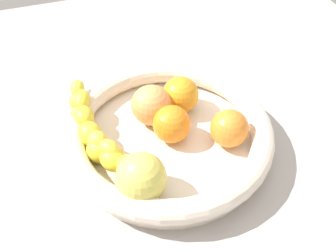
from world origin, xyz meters
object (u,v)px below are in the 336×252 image
object	(u,v)px
banana_draped_right	(87,123)
orange_mid_left	(171,122)
orange_mid_right	(229,128)
peach_blush	(151,105)
fruit_bowl	(168,134)
orange_front	(180,95)
apple_yellow	(141,178)
banana_draped_left	(104,143)

from	to	relation	value
banana_draped_right	orange_mid_left	distance (cm)	14.17
banana_draped_right	orange_mid_left	world-z (taller)	orange_mid_left
orange_mid_right	peach_blush	world-z (taller)	peach_blush
fruit_bowl	banana_draped_right	bearing A→B (deg)	69.22
banana_draped_right	orange_mid_left	bearing A→B (deg)	-108.16
fruit_bowl	orange_front	xyz separation A→B (cm)	(6.40, -4.56, 2.38)
orange_front	apple_yellow	world-z (taller)	apple_yellow
banana_draped_right	orange_mid_right	distance (cm)	23.91
fruit_bowl	orange_mid_left	world-z (taller)	orange_mid_left
orange_mid_left	peach_blush	size ratio (longest dim) A/B	0.90
fruit_bowl	peach_blush	xyz separation A→B (cm)	(5.23, 1.28, 2.65)
orange_mid_left	orange_mid_right	xyz separation A→B (cm)	(-4.47, -8.73, 0.00)
orange_mid_right	peach_blush	xyz separation A→B (cm)	(9.26, 10.66, 0.37)
banana_draped_right	fruit_bowl	bearing A→B (deg)	-110.78
orange_mid_right	banana_draped_left	bearing A→B (deg)	80.20
orange_mid_right	apple_yellow	distance (cm)	17.61
peach_blush	orange_mid_left	bearing A→B (deg)	-158.06
orange_mid_right	peach_blush	bearing A→B (deg)	49.01
banana_draped_left	banana_draped_right	xyz separation A→B (cm)	(5.37, 1.85, -0.15)
banana_draped_right	banana_draped_left	bearing A→B (deg)	-160.98
orange_mid_right	banana_draped_right	bearing A→B (deg)	68.17
banana_draped_right	peach_blush	xyz separation A→B (cm)	(0.37, -11.54, 0.45)
orange_front	apple_yellow	size ratio (longest dim) A/B	0.88
fruit_bowl	peach_blush	bearing A→B (deg)	13.70
banana_draped_left	apple_yellow	bearing A→B (deg)	-158.09
orange_mid_left	peach_blush	xyz separation A→B (cm)	(4.79, 1.93, 0.37)
fruit_bowl	apple_yellow	world-z (taller)	apple_yellow
fruit_bowl	banana_draped_right	xyz separation A→B (cm)	(4.86, 12.81, 2.20)
banana_draped_left	apple_yellow	size ratio (longest dim) A/B	3.10
banana_draped_right	orange_front	bearing A→B (deg)	-84.93
fruit_bowl	apple_yellow	size ratio (longest dim) A/B	4.68
banana_draped_left	orange_mid_right	size ratio (longest dim) A/B	3.65
orange_mid_right	orange_front	bearing A→B (deg)	24.79
fruit_bowl	orange_mid_right	distance (cm)	10.46
banana_draped_right	apple_yellow	distance (cm)	15.33
orange_mid_left	peach_blush	distance (cm)	5.17
banana_draped_right	apple_yellow	xyz separation A→B (cm)	(-14.32, -5.45, 0.66)
fruit_bowl	orange_mid_right	world-z (taller)	orange_mid_right
banana_draped_left	orange_mid_right	distance (cm)	20.64
peach_blush	apple_yellow	size ratio (longest dim) A/B	0.95
orange_front	orange_mid_left	distance (cm)	7.13
peach_blush	apple_yellow	world-z (taller)	apple_yellow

